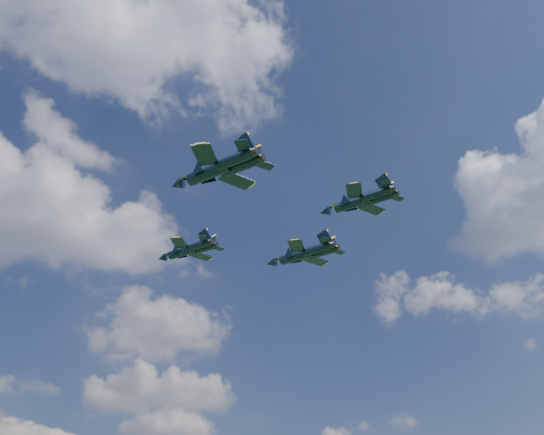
{
  "coord_description": "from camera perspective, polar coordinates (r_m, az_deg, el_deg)",
  "views": [
    {
      "loc": [
        -31.21,
        -90.22,
        5.69
      ],
      "look_at": [
        -1.85,
        -4.61,
        57.99
      ],
      "focal_mm": 40.0,
      "sensor_mm": 36.0,
      "label": 1
    }
  ],
  "objects": [
    {
      "name": "jet_left",
      "position": [
        93.01,
        -6.19,
        4.17
      ],
      "size": [
        14.5,
        16.5,
        4.24
      ],
      "rotation": [
        0.0,
        0.0,
        0.67
      ],
      "color": "black"
    },
    {
      "name": "jet_right",
      "position": [
        118.68,
        2.14,
        -3.67
      ],
      "size": [
        13.54,
        15.52,
        3.98
      ],
      "rotation": [
        0.0,
        0.0,
        0.67
      ],
      "color": "black"
    },
    {
      "name": "jet_slot",
      "position": [
        100.27,
        7.38,
        1.31
      ],
      "size": [
        11.89,
        13.69,
        3.51
      ],
      "rotation": [
        0.0,
        0.0,
        0.66
      ],
      "color": "black"
    },
    {
      "name": "jet_lead",
      "position": [
        113.65,
        -8.58,
        -3.24
      ],
      "size": [
        11.55,
        12.98,
        3.35
      ],
      "rotation": [
        0.0,
        0.0,
        0.69
      ],
      "color": "black"
    }
  ]
}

